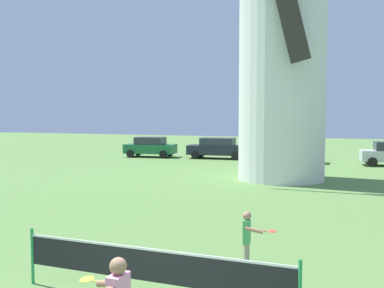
{
  "coord_description": "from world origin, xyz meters",
  "views": [
    {
      "loc": [
        3.11,
        -5.2,
        3.31
      ],
      "look_at": [
        -0.37,
        3.65,
        2.69
      ],
      "focal_mm": 41.87,
      "sensor_mm": 36.0,
      "label": 1
    }
  ],
  "objects_px": {
    "parked_car_green": "(150,147)",
    "parked_car_cream": "(291,151)",
    "tennis_net": "(150,266)",
    "player_far": "(248,236)",
    "windmill": "(282,36)",
    "parked_car_black": "(218,148)"
  },
  "relations": [
    {
      "from": "parked_car_green",
      "to": "parked_car_black",
      "type": "bearing_deg",
      "value": 8.06
    },
    {
      "from": "tennis_net",
      "to": "parked_car_cream",
      "type": "xyz_separation_m",
      "value": [
        -1.44,
        24.46,
        0.12
      ]
    },
    {
      "from": "windmill",
      "to": "parked_car_green",
      "type": "xyz_separation_m",
      "value": [
        -11.69,
        8.41,
        -6.44
      ]
    },
    {
      "from": "parked_car_green",
      "to": "parked_car_black",
      "type": "height_order",
      "value": "same"
    },
    {
      "from": "tennis_net",
      "to": "parked_car_black",
      "type": "xyz_separation_m",
      "value": [
        -7.01,
        25.12,
        0.13
      ]
    },
    {
      "from": "parked_car_green",
      "to": "player_far",
      "type": "bearing_deg",
      "value": -58.58
    },
    {
      "from": "player_far",
      "to": "windmill",
      "type": "bearing_deg",
      "value": 97.38
    },
    {
      "from": "parked_car_green",
      "to": "parked_car_cream",
      "type": "bearing_deg",
      "value": 0.43
    },
    {
      "from": "tennis_net",
      "to": "parked_car_black",
      "type": "relative_size",
      "value": 1.13
    },
    {
      "from": "parked_car_green",
      "to": "parked_car_cream",
      "type": "height_order",
      "value": "same"
    },
    {
      "from": "tennis_net",
      "to": "player_far",
      "type": "distance_m",
      "value": 2.62
    },
    {
      "from": "parked_car_green",
      "to": "windmill",
      "type": "bearing_deg",
      "value": -35.74
    },
    {
      "from": "parked_car_cream",
      "to": "tennis_net",
      "type": "bearing_deg",
      "value": -86.62
    },
    {
      "from": "player_far",
      "to": "parked_car_black",
      "type": "height_order",
      "value": "parked_car_black"
    },
    {
      "from": "tennis_net",
      "to": "parked_car_green",
      "type": "distance_m",
      "value": 27.3
    },
    {
      "from": "windmill",
      "to": "parked_car_cream",
      "type": "xyz_separation_m",
      "value": [
        -0.83,
        8.49,
        -6.44
      ]
    },
    {
      "from": "tennis_net",
      "to": "player_far",
      "type": "xyz_separation_m",
      "value": [
        1.14,
        2.36,
        0.02
      ]
    },
    {
      "from": "windmill",
      "to": "player_far",
      "type": "distance_m",
      "value": 15.2
    },
    {
      "from": "tennis_net",
      "to": "player_far",
      "type": "relative_size",
      "value": 4.15
    },
    {
      "from": "tennis_net",
      "to": "parked_car_black",
      "type": "distance_m",
      "value": 26.08
    },
    {
      "from": "player_far",
      "to": "parked_car_black",
      "type": "bearing_deg",
      "value": 109.72
    },
    {
      "from": "parked_car_black",
      "to": "parked_car_green",
      "type": "bearing_deg",
      "value": -171.94
    }
  ]
}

